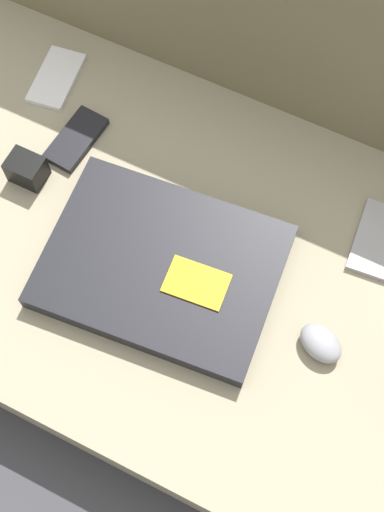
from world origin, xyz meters
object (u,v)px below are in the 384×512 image
at_px(phone_silver, 56,78).
at_px(phone_small, 76,139).
at_px(charger_brick, 27,169).
at_px(computer_mouse, 321,343).
at_px(laptop, 162,266).
at_px(phone_black, 378,240).

xyz_separation_m(phone_silver, phone_small, (0.09, -0.09, 0.00)).
height_order(phone_small, charger_brick, charger_brick).
bearing_deg(computer_mouse, phone_silver, 178.24).
bearing_deg(computer_mouse, charger_brick, -165.55).
bearing_deg(computer_mouse, laptop, -160.71).
relative_size(laptop, phone_black, 2.81).
bearing_deg(laptop, phone_small, 143.14).
bearing_deg(charger_brick, phone_silver, 107.46).
xyz_separation_m(laptop, computer_mouse, (0.26, -0.01, 0.00)).
relative_size(laptop, computer_mouse, 4.60).
bearing_deg(phone_small, charger_brick, -106.19).
distance_m(laptop, phone_small, 0.27).
height_order(phone_silver, phone_black, same).
bearing_deg(phone_small, phone_black, 10.19).
height_order(computer_mouse, phone_small, computer_mouse).
height_order(laptop, computer_mouse, laptop).
bearing_deg(laptop, phone_black, 29.13).
bearing_deg(phone_silver, charger_brick, -80.62).
xyz_separation_m(phone_silver, phone_black, (0.59, -0.04, 0.00)).
bearing_deg(phone_small, laptop, -26.73).
bearing_deg(phone_silver, phone_small, -52.96).
height_order(computer_mouse, phone_silver, computer_mouse).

